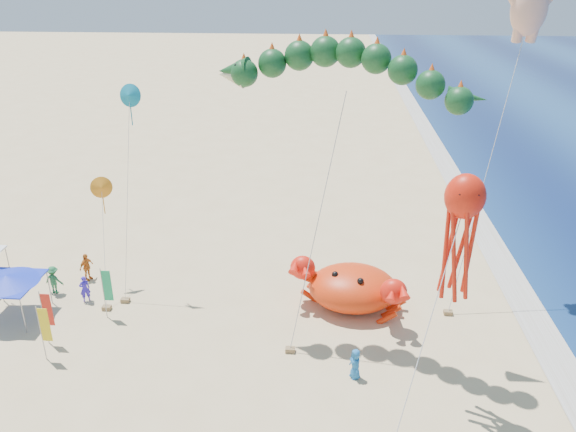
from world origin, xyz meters
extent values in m
plane|color=#D1B784|center=(0.00, 0.00, 0.00)|extent=(320.00, 320.00, 0.00)
plane|color=silver|center=(12.00, 0.00, 0.01)|extent=(320.00, 320.00, 0.00)
ellipsoid|color=red|center=(1.66, 3.83, 1.24)|extent=(6.48, 6.03, 2.48)
sphere|color=red|center=(-1.11, 2.79, 2.34)|extent=(1.47, 1.47, 1.47)
sphere|color=black|center=(0.88, 2.97, 2.34)|extent=(0.38, 0.38, 0.38)
sphere|color=red|center=(4.43, 2.79, 2.34)|extent=(1.47, 1.47, 1.47)
sphere|color=black|center=(2.44, 2.97, 2.34)|extent=(0.38, 0.38, 0.38)
cone|color=#103D1A|center=(-4.85, 1.56, 13.82)|extent=(1.67, 1.24, 1.37)
cylinder|color=#B2B2B2|center=(-0.45, 0.36, 6.65)|extent=(2.49, 2.46, 13.01)
cube|color=olive|center=(-1.67, -0.85, 0.12)|extent=(0.50, 0.35, 0.25)
ellipsoid|color=#E6A58C|center=(10.52, 8.19, 16.38)|extent=(1.94, 1.60, 2.85)
cylinder|color=#B2B2B2|center=(8.86, 5.76, 7.69)|extent=(3.38, 4.91, 15.10)
cube|color=olive|center=(7.20, 3.34, 0.12)|extent=(0.50, 0.35, 0.25)
ellipsoid|color=red|center=(5.52, -3.48, 10.00)|extent=(1.64, 1.48, 1.89)
cylinder|color=#B2B2B2|center=(3.85, -6.64, 4.80)|extent=(3.39, 6.35, 9.33)
cylinder|color=gray|center=(-16.23, -0.31, 1.10)|extent=(0.06, 0.06, 2.20)
cylinder|color=gray|center=(-19.26, 2.73, 1.10)|extent=(0.06, 0.06, 2.20)
cylinder|color=gray|center=(-16.23, 2.73, 1.10)|extent=(0.06, 0.06, 2.20)
cube|color=#162BC0|center=(-17.74, 1.21, 2.24)|extent=(3.27, 3.27, 0.08)
cone|color=#162BC0|center=(-17.74, 1.21, 2.48)|extent=(3.60, 3.60, 0.45)
cylinder|color=gray|center=(-20.29, 5.49, 1.10)|extent=(0.06, 0.06, 2.20)
cylinder|color=gray|center=(-14.09, -2.41, 1.60)|extent=(0.05, 0.05, 3.20)
cube|color=yellow|center=(-13.81, -2.41, 2.10)|extent=(0.50, 0.04, 1.90)
cylinder|color=gray|center=(-14.59, -1.08, 1.60)|extent=(0.05, 0.05, 3.20)
cube|color=red|center=(-14.31, -1.08, 2.10)|extent=(0.50, 0.04, 1.90)
cylinder|color=gray|center=(-12.40, 1.53, 1.60)|extent=(0.05, 0.05, 3.20)
cube|color=#19995E|center=(-12.12, 1.53, 2.10)|extent=(0.50, 0.04, 1.90)
imported|color=#23693A|center=(-16.55, 3.90, 0.90)|extent=(1.26, 0.85, 1.81)
imported|color=#C86D23|center=(-15.21, 5.63, 0.91)|extent=(0.83, 1.16, 1.83)
imported|color=#1D65AA|center=(1.63, -2.58, 0.80)|extent=(0.79, 0.92, 1.60)
imported|color=#3020BC|center=(-14.28, 3.13, 0.84)|extent=(0.73, 0.68, 1.68)
cone|color=#0C6F8E|center=(-11.18, 5.77, 11.89)|extent=(1.30, 0.51, 1.32)
cylinder|color=#B2B2B2|center=(-10.93, 4.27, 5.97)|extent=(0.55, 3.04, 11.65)
cube|color=olive|center=(-10.68, 2.77, 0.12)|extent=(0.50, 0.35, 0.25)
cone|color=orange|center=(-13.55, 5.80, 6.32)|extent=(1.30, 0.51, 1.32)
cylinder|color=#B2B2B2|center=(-13.30, 4.30, 3.18)|extent=(0.55, 3.04, 6.08)
cube|color=olive|center=(-13.05, 2.80, 0.12)|extent=(0.50, 0.35, 0.25)
camera|label=1|loc=(0.09, -24.78, 18.26)|focal=35.00mm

